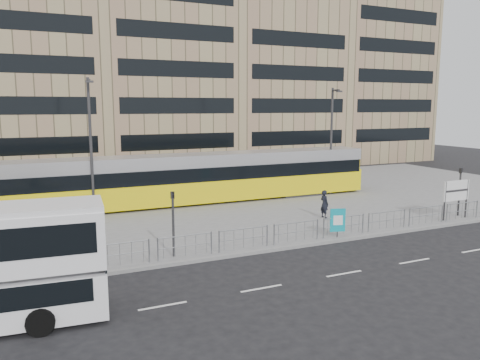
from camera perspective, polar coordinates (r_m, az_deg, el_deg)
name	(u,v)px	position (r m, az deg, el deg)	size (l,w,h in m)	color
ground	(261,253)	(23.23, 2.55, -8.92)	(120.00, 120.00, 0.00)	black
plaza	(186,205)	(33.99, -6.65, -3.08)	(64.00, 24.00, 0.15)	slate
kerb	(260,252)	(23.25, 2.50, -8.71)	(64.00, 0.25, 0.17)	gray
building_row	(136,54)	(55.49, -12.60, 14.74)	(70.40, 18.40, 31.20)	maroon
pedestrian_barrier	(291,227)	(24.30, 6.26, -5.75)	(32.07, 0.07, 1.10)	#96999F
road_markings	(325,277)	(20.47, 10.29, -11.56)	(62.00, 0.12, 0.01)	white
tram	(178,180)	(33.79, -7.58, 0.06)	(30.32, 3.06, 3.57)	yellow
station_sign	(456,192)	(32.05, 24.86, -1.37)	(2.12, 0.14, 2.44)	#2D2D30
ad_panel	(338,221)	(25.72, 11.82, -4.86)	(0.82, 0.31, 1.57)	#2D2D30
pedestrian	(324,204)	(30.00, 10.25, -2.89)	(0.65, 0.43, 1.78)	black
traffic_light_west	(173,215)	(22.00, -8.17, -4.28)	(0.19, 0.22, 3.10)	#2D2D30
traffic_light_east	(460,185)	(33.11, 25.23, -0.59)	(0.22, 0.24, 3.10)	#2D2D30
lamp_post_west	(91,142)	(30.76, -17.72, 4.39)	(0.45, 1.04, 8.75)	#2D2D30
lamp_post_east	(332,137)	(37.95, 11.11, 5.18)	(0.45, 1.04, 8.42)	#2D2D30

